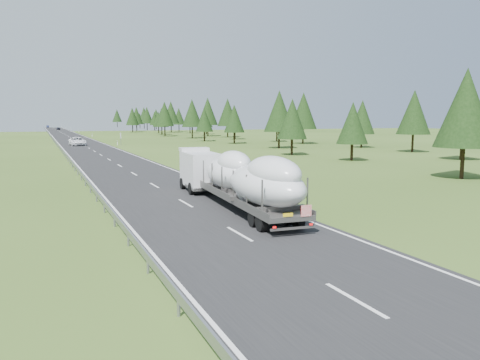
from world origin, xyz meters
name	(u,v)px	position (x,y,z in m)	size (l,w,h in m)	color
ground	(239,234)	(0.00, 0.00, 0.00)	(400.00, 400.00, 0.00)	#36501A
road_surface	(77,142)	(0.00, 100.00, 0.01)	(10.00, 400.00, 0.02)	black
guardrail	(54,140)	(-5.30, 99.94, 0.60)	(0.10, 400.00, 0.76)	slate
marker_posts	(85,133)	(6.50, 155.00, 0.54)	(0.13, 350.08, 1.00)	silver
highway_sign	(121,137)	(7.20, 80.00, 1.81)	(0.08, 0.90, 2.60)	slate
tree_line_right	(200,115)	(39.88, 125.50, 6.72)	(27.06, 327.20, 12.57)	black
boat_truck	(238,176)	(2.55, 6.09, 2.01)	(3.37, 17.78, 3.65)	silver
distant_van	(77,141)	(-1.27, 82.47, 0.87)	(2.88, 6.24, 1.73)	white
distant_car_dark	(58,129)	(0.58, 228.56, 0.68)	(1.60, 3.98, 1.35)	black
distant_car_blue	(48,126)	(-3.00, 295.65, 0.70)	(1.47, 4.23, 1.39)	#151C3D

